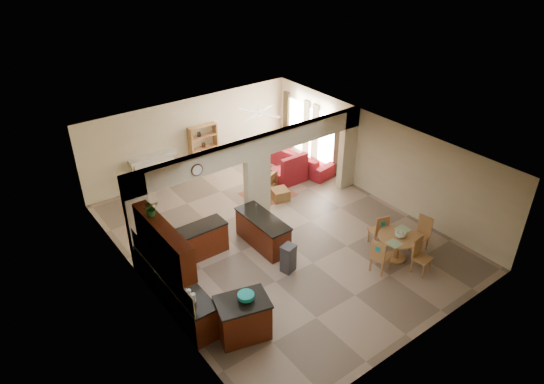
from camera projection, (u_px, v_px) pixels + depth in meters
floor at (277, 235)px, 14.28m from camera, size 10.00×10.00×0.00m
ceiling at (278, 149)px, 12.87m from camera, size 10.00×10.00×0.00m
wall_back at (192, 137)px, 17.04m from camera, size 8.00×0.00×8.00m
wall_front at (422, 292)px, 10.11m from camera, size 8.00×0.00×8.00m
wall_left at (144, 246)px, 11.51m from camera, size 0.00×10.00×10.00m
wall_right at (376, 157)px, 15.64m from camera, size 0.00×10.00×10.00m
partition_left_pier at (139, 223)px, 12.36m from camera, size 0.60×0.25×2.80m
partition_center_pier at (257, 190)px, 14.42m from camera, size 0.80×0.25×2.20m
partition_right_pier at (348, 149)px, 16.18m from camera, size 0.60×0.25×2.80m
partition_header at (257, 147)px, 13.71m from camera, size 8.00×0.25×0.60m
kitchen_counter at (181, 270)px, 12.19m from camera, size 2.52×3.29×1.48m
upper_cabinets at (163, 241)px, 10.79m from camera, size 0.35×2.40×0.90m
peninsula at (263, 232)px, 13.66m from camera, size 0.70×1.85×0.91m
wall_clock at (197, 170)px, 12.60m from camera, size 0.34×0.03×0.34m
rug at (268, 194)px, 16.35m from camera, size 1.60×1.30×0.01m
fireplace at (154, 171)px, 16.49m from camera, size 1.60×0.35×1.20m
shelving_unit at (204, 149)px, 17.34m from camera, size 1.00×0.32×1.80m
window_a at (327, 140)px, 17.32m from camera, size 0.02×0.90×1.90m
window_b at (297, 125)px, 18.49m from camera, size 0.02×0.90×1.90m
glazed_door at (311, 136)px, 17.98m from camera, size 0.02×0.70×2.10m
drape_a_left at (338, 145)px, 16.88m from camera, size 0.10×0.28×2.30m
drape_a_right at (315, 134)px, 17.71m from camera, size 0.10×0.28×2.30m
drape_b_left at (306, 130)px, 18.06m from camera, size 0.10×0.28×2.30m
drape_b_right at (286, 120)px, 18.89m from camera, size 0.10×0.28×2.30m
ceiling_fan at (259, 113)px, 15.84m from camera, size 1.00×1.00×0.10m
kitchen_island at (243, 318)px, 10.71m from camera, size 1.33×1.10×1.00m
teal_bowl at (246, 297)px, 10.45m from camera, size 0.37×0.37×0.17m
trash_can at (288, 259)px, 12.72m from camera, size 0.41×0.38×0.74m
dining_table at (397, 244)px, 13.09m from camera, size 1.10×1.10×0.75m
fruit_bowl at (400, 234)px, 12.92m from camera, size 0.28×0.28×0.15m
sofa at (302, 160)px, 17.76m from camera, size 2.59×1.38×0.72m
chaise at (288, 175)px, 17.09m from camera, size 1.08×0.89×0.43m
armchair at (263, 180)px, 16.52m from camera, size 0.92×0.93×0.66m
ottoman at (280, 194)px, 15.97m from camera, size 0.63×0.63×0.38m
plant at (151, 208)px, 10.78m from camera, size 0.37×0.33×0.38m
chair_north at (380, 229)px, 13.59m from camera, size 0.52×0.52×1.02m
chair_east at (422, 232)px, 13.47m from camera, size 0.48×0.48×1.02m
chair_south at (420, 254)px, 12.62m from camera, size 0.47×0.47×1.02m
chair_west at (379, 255)px, 12.56m from camera, size 0.50×0.50×1.02m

